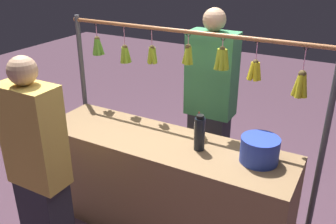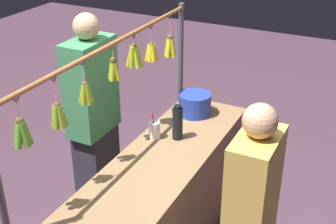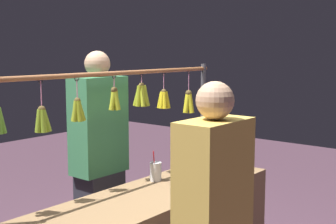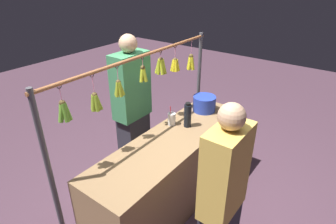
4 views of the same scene
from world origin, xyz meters
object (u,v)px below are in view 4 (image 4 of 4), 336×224
vendor_person (133,113)px  customer_person (221,205)px  water_bottle (188,115)px  drink_cup (172,119)px  blue_bucket (204,104)px

vendor_person → customer_person: vendor_person is taller
water_bottle → drink_cup: (0.07, -0.16, -0.06)m
water_bottle → blue_bucket: size_ratio=1.04×
water_bottle → customer_person: (0.77, 0.80, -0.16)m
water_bottle → drink_cup: 0.18m
drink_cup → vendor_person: bearing=-76.8°
water_bottle → drink_cup: water_bottle is taller
blue_bucket → drink_cup: size_ratio=1.22×
blue_bucket → vendor_person: vendor_person is taller
drink_cup → customer_person: size_ratio=0.13×
water_bottle → vendor_person: 0.66m
vendor_person → customer_person: size_ratio=1.08×
water_bottle → vendor_person: size_ratio=0.16×
water_bottle → customer_person: 1.13m
water_bottle → vendor_person: bearing=-73.8°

